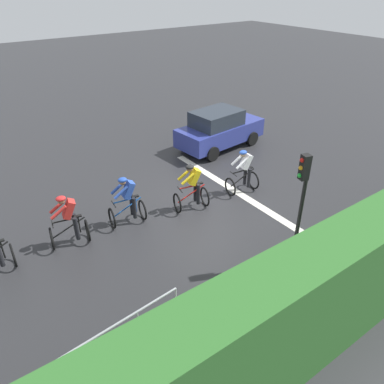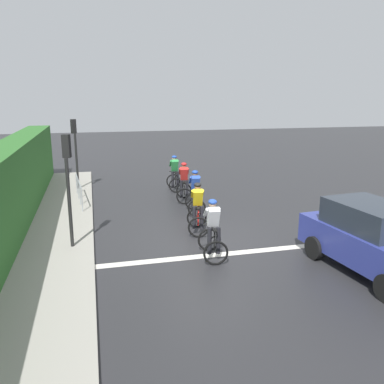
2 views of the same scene
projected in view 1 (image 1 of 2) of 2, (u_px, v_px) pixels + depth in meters
ground_plane at (205, 200)px, 13.36m from camera, size 80.00×80.00×0.00m
sidewalk_kerb at (263, 312)px, 8.89m from camera, size 2.80×20.15×0.12m
stone_wall_low at (293, 332)px, 8.15m from camera, size 0.44×20.15×0.54m
hedge_wall at (313, 303)px, 7.37m from camera, size 1.10×20.15×2.80m
road_marking_stop_line at (232, 189)px, 14.01m from camera, size 7.00×0.30×0.01m
cyclist_second at (69, 221)px, 10.82m from camera, size 0.89×1.20×1.66m
cyclist_mid at (127, 202)px, 11.76m from camera, size 0.81×1.16×1.66m
cyclist_fourth at (192, 188)px, 12.50m from camera, size 0.88×1.19×1.66m
cyclist_trailing at (244, 172)px, 13.47m from camera, size 0.80×1.15×1.66m
car_navy at (219, 129)px, 16.92m from camera, size 2.19×4.25×1.76m
traffic_light_near_crossing at (301, 196)px, 9.29m from camera, size 0.24×0.31×3.34m
pedestrian_railing_kerbside at (117, 333)px, 7.53m from camera, size 0.32×3.06×1.03m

